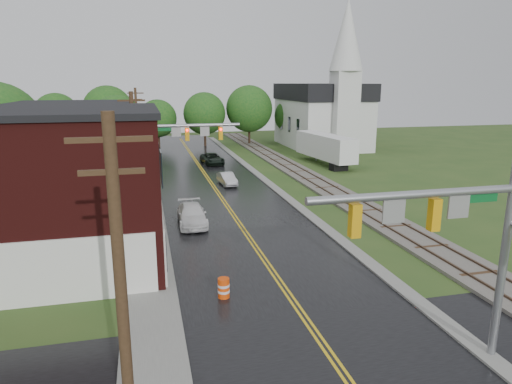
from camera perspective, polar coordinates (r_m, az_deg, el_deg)
name	(u,v)px	position (r m, az deg, el deg)	size (l,w,h in m)	color
main_road	(216,190)	(41.71, -5.01, 0.22)	(10.00, 90.00, 0.02)	black
cross_road	(347,379)	(16.61, 11.29, -21.97)	(60.00, 9.00, 0.02)	black
curb_right	(260,177)	(47.55, 0.50, 1.93)	(0.80, 70.00, 0.12)	gray
sidewalk_left	(147,209)	(36.42, -13.47, -2.08)	(2.40, 50.00, 0.12)	gray
brick_building	(20,190)	(26.50, -27.41, 0.18)	(14.30, 10.30, 8.30)	#410F0E
yellow_house	(79,169)	(37.02, -21.20, 2.70)	(8.00, 7.00, 6.40)	tan
darkred_building	(104,162)	(45.90, -18.51, 3.60)	(7.00, 6.00, 4.40)	#3F0F0C
church	(325,108)	(69.09, 8.58, 10.30)	(10.40, 18.40, 20.00)	silver
railroad	(302,174)	(48.84, 5.74, 2.30)	(3.20, 80.00, 0.30)	#59544C
traffic_signal_near	(453,229)	(16.12, 23.42, -4.24)	(7.34, 0.30, 7.20)	gray
traffic_signal_far	(178,141)	(37.51, -9.73, 6.30)	(7.34, 0.43, 7.20)	gray
utility_pole_a	(122,298)	(11.26, -16.46, -12.62)	(1.80, 0.28, 9.00)	#382616
utility_pole_b	(135,155)	(32.51, -14.92, 4.50)	(1.80, 0.28, 9.00)	#382616
utility_pole_c	(137,126)	(54.36, -14.61, 7.99)	(1.80, 0.28, 9.00)	#382616
tree_left_c	(66,133)	(50.89, -22.64, 6.80)	(6.00, 6.00, 7.65)	black
tree_left_e	(119,124)	(56.30, -16.70, 8.13)	(6.40, 6.40, 8.16)	black
suv_dark	(212,159)	(54.95, -5.49, 4.14)	(2.15, 4.67, 1.30)	black
sedan_silver	(227,179)	(43.63, -3.64, 1.63)	(1.24, 3.55, 1.17)	#BABABF
pickup_white	(192,215)	(31.77, -8.02, -2.87)	(1.89, 4.65, 1.35)	white
semi_trailer	(325,147)	(55.09, 8.65, 5.63)	(3.58, 11.22, 3.56)	black
construction_barrel	(224,288)	(21.24, -4.06, -11.89)	(0.53, 0.53, 0.94)	#EA440A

